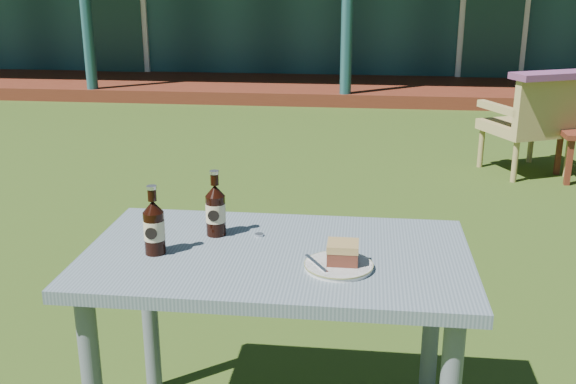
# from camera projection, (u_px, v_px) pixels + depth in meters

# --- Properties ---
(ground) EXTENTS (80.00, 80.00, 0.00)m
(ground) POSITION_uv_depth(u_px,v_px,m) (314.00, 260.00, 3.83)
(ground) COLOR #334916
(cafe_table) EXTENTS (1.20, 0.70, 0.72)m
(cafe_table) POSITION_uv_depth(u_px,v_px,m) (277.00, 281.00, 2.13)
(cafe_table) COLOR slate
(cafe_table) RESTS_ON ground
(plate) EXTENTS (0.20, 0.20, 0.01)m
(plate) POSITION_uv_depth(u_px,v_px,m) (339.00, 266.00, 1.97)
(plate) COLOR silver
(plate) RESTS_ON cafe_table
(cake_slice) EXTENTS (0.09, 0.09, 0.06)m
(cake_slice) POSITION_uv_depth(u_px,v_px,m) (343.00, 252.00, 1.98)
(cake_slice) COLOR #52261A
(cake_slice) RESTS_ON plate
(fork) EXTENTS (0.08, 0.13, 0.00)m
(fork) POSITION_uv_depth(u_px,v_px,m) (316.00, 264.00, 1.97)
(fork) COLOR silver
(fork) RESTS_ON plate
(cola_bottle_near) EXTENTS (0.07, 0.07, 0.22)m
(cola_bottle_near) POSITION_uv_depth(u_px,v_px,m) (216.00, 210.00, 2.21)
(cola_bottle_near) COLOR black
(cola_bottle_near) RESTS_ON cafe_table
(cola_bottle_far) EXTENTS (0.06, 0.07, 0.22)m
(cola_bottle_far) POSITION_uv_depth(u_px,v_px,m) (154.00, 227.00, 2.06)
(cola_bottle_far) COLOR black
(cola_bottle_far) RESTS_ON cafe_table
(bottle_cap) EXTENTS (0.03, 0.03, 0.01)m
(bottle_cap) POSITION_uv_depth(u_px,v_px,m) (259.00, 235.00, 2.22)
(bottle_cap) COLOR silver
(bottle_cap) RESTS_ON cafe_table
(armchair_left) EXTENTS (0.77, 0.75, 0.80)m
(armchair_left) POSITION_uv_depth(u_px,v_px,m) (533.00, 120.00, 5.37)
(armchair_left) COLOR #A38E51
(armchair_left) RESTS_ON ground
(floral_throw) EXTENTS (0.67, 0.47, 0.05)m
(floral_throw) POSITION_uv_depth(u_px,v_px,m) (553.00, 75.00, 5.11)
(floral_throw) COLOR #6B365D
(floral_throw) RESTS_ON armchair_left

